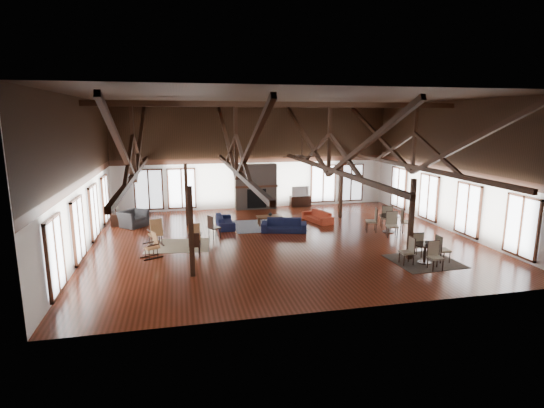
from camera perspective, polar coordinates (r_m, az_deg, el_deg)
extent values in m
plane|color=#5E2113|center=(18.52, 1.52, -4.84)|extent=(16.00, 16.00, 0.00)
cube|color=black|center=(17.79, 1.62, 14.04)|extent=(16.00, 14.00, 0.02)
cube|color=white|center=(24.72, -2.38, 6.37)|extent=(16.00, 0.02, 6.00)
cube|color=white|center=(11.33, 10.16, 0.05)|extent=(16.00, 0.02, 6.00)
cube|color=white|center=(17.77, -24.38, 3.33)|extent=(0.02, 14.00, 6.00)
cube|color=white|center=(21.30, 23.02, 4.64)|extent=(0.02, 14.00, 6.00)
cube|color=black|center=(17.78, 1.62, 13.24)|extent=(15.60, 0.18, 0.22)
cube|color=black|center=(17.46, -17.96, 3.83)|extent=(0.16, 13.70, 0.18)
cube|color=black|center=(17.34, -18.23, 8.26)|extent=(0.14, 0.14, 2.70)
cube|color=black|center=(20.83, -17.29, 8.42)|extent=(0.15, 7.07, 3.12)
cube|color=black|center=(13.88, -19.58, 6.97)|extent=(0.15, 7.07, 3.12)
cube|color=black|center=(17.53, -4.81, 4.38)|extent=(0.16, 13.70, 0.18)
cube|color=black|center=(17.41, -4.88, 8.80)|extent=(0.14, 0.14, 2.70)
cube|color=black|center=(20.89, -6.17, 8.88)|extent=(0.15, 7.07, 3.12)
cube|color=black|center=(13.97, -2.94, 7.64)|extent=(0.15, 7.07, 3.12)
cube|color=black|center=(18.49, 7.61, 4.69)|extent=(0.16, 13.70, 0.18)
cube|color=black|center=(18.38, 7.73, 8.87)|extent=(0.14, 0.14, 2.70)
cube|color=black|center=(21.70, 4.51, 9.00)|extent=(0.15, 7.07, 3.12)
cube|color=black|center=(15.15, 12.29, 7.70)|extent=(0.15, 7.07, 3.12)
cube|color=black|center=(20.20, 18.38, 4.78)|extent=(0.16, 13.70, 0.18)
cube|color=black|center=(20.10, 18.62, 8.60)|extent=(0.14, 0.14, 2.70)
cube|color=black|center=(23.18, 14.13, 8.86)|extent=(0.15, 7.07, 3.12)
cube|color=black|center=(17.20, 24.60, 7.35)|extent=(0.15, 7.07, 3.12)
cube|color=black|center=(14.23, -10.81, -3.72)|extent=(0.16, 0.16, 3.05)
cube|color=black|center=(16.48, 18.22, -2.01)|extent=(0.16, 0.16, 3.05)
cube|color=black|center=(21.07, -11.42, 1.20)|extent=(0.16, 0.16, 3.05)
cube|color=black|center=(22.65, 9.25, 1.99)|extent=(0.16, 0.16, 3.05)
cube|color=#6E5E54|center=(24.62, -2.22, 2.36)|extent=(2.40, 0.62, 2.60)
cube|color=black|center=(24.42, -2.07, 0.74)|extent=(1.10, 0.06, 1.10)
cube|color=#351A10|center=(24.34, -2.10, 2.38)|extent=(2.50, 0.20, 0.12)
cylinder|color=black|center=(16.98, 4.06, 7.56)|extent=(0.04, 0.04, 0.70)
cylinder|color=black|center=(17.01, 4.05, 6.38)|extent=(0.20, 0.20, 0.10)
cube|color=black|center=(17.14, 5.50, 6.39)|extent=(0.70, 0.12, 0.02)
cube|color=black|center=(17.44, 3.62, 6.51)|extent=(0.12, 0.70, 0.02)
cube|color=black|center=(16.88, 2.57, 6.36)|extent=(0.70, 0.12, 0.02)
cube|color=black|center=(16.58, 4.49, 6.24)|extent=(0.12, 0.70, 0.02)
imported|color=#131735|center=(19.75, 1.62, -2.88)|extent=(2.23, 1.33, 0.61)
imported|color=#15183A|center=(20.72, -6.33, -2.31)|extent=(1.97, 0.77, 0.57)
imported|color=#B73B23|center=(21.76, 6.15, -1.67)|extent=(2.02, 1.23, 0.55)
cube|color=brown|center=(20.92, -0.39, -1.69)|extent=(1.22, 0.63, 0.06)
cube|color=brown|center=(20.68, -1.66, -2.51)|extent=(0.06, 0.06, 0.40)
cube|color=brown|center=(21.06, -1.86, -2.25)|extent=(0.06, 0.06, 0.40)
cube|color=brown|center=(20.89, 1.09, -2.37)|extent=(0.06, 0.06, 0.40)
cube|color=brown|center=(21.27, 0.84, -2.11)|extent=(0.06, 0.06, 0.40)
imported|color=#B2B2B2|center=(20.94, -0.24, -1.31)|extent=(0.21, 0.21, 0.20)
imported|color=#28272A|center=(21.76, -18.16, -1.88)|extent=(1.58, 1.59, 0.78)
cube|color=black|center=(22.15, -20.20, -2.02)|extent=(0.45, 0.45, 0.60)
cylinder|color=black|center=(22.05, -20.29, -0.81)|extent=(0.08, 0.08, 0.36)
cone|color=beige|center=(22.00, -20.33, -0.20)|extent=(0.32, 0.32, 0.26)
cube|color=#925E37|center=(18.39, -15.42, -3.96)|extent=(0.63, 0.61, 0.05)
cube|color=#925E37|center=(18.09, -15.28, -3.09)|extent=(0.53, 0.34, 0.72)
cube|color=black|center=(18.45, -15.98, -5.27)|extent=(0.33, 0.85, 0.05)
cube|color=black|center=(18.56, -14.73, -5.11)|extent=(0.33, 0.85, 0.05)
cube|color=#925E37|center=(17.60, -10.32, -4.52)|extent=(0.51, 0.50, 0.05)
cube|color=#925E37|center=(17.31, -10.41, -3.70)|extent=(0.48, 0.23, 0.67)
cube|color=black|center=(17.73, -10.91, -5.72)|extent=(0.14, 0.82, 0.05)
cube|color=black|center=(17.70, -9.65, -5.71)|extent=(0.14, 0.82, 0.05)
cube|color=#925E37|center=(16.76, -15.96, -5.71)|extent=(0.57, 0.58, 0.05)
cube|color=#925E37|center=(16.75, -15.39, -4.63)|extent=(0.35, 0.46, 0.63)
cube|color=black|center=(16.71, -15.63, -7.03)|extent=(0.70, 0.39, 0.05)
cube|color=black|center=(17.03, -16.14, -6.71)|extent=(0.70, 0.39, 0.05)
cube|color=black|center=(18.82, -7.74, -3.18)|extent=(0.60, 0.60, 0.05)
cube|color=black|center=(18.65, -8.28, -2.44)|extent=(0.24, 0.41, 0.58)
cylinder|color=black|center=(18.88, -7.73, -3.88)|extent=(0.04, 0.04, 0.47)
cube|color=black|center=(16.51, -10.34, -5.49)|extent=(0.46, 0.46, 0.05)
cube|color=black|center=(16.25, -10.43, -4.79)|extent=(0.41, 0.09, 0.54)
cylinder|color=black|center=(16.57, -10.32, -6.22)|extent=(0.03, 0.03, 0.44)
cylinder|color=black|center=(16.43, 19.93, -5.17)|extent=(0.82, 0.82, 0.04)
cylinder|color=black|center=(16.52, 19.85, -6.29)|extent=(0.10, 0.10, 0.67)
cylinder|color=black|center=(16.63, 19.77, -7.40)|extent=(0.49, 0.49, 0.04)
cylinder|color=black|center=(20.29, 15.49, -1.52)|extent=(0.92, 0.92, 0.04)
cylinder|color=black|center=(20.38, 15.44, -2.57)|extent=(0.10, 0.10, 0.76)
cylinder|color=black|center=(20.47, 15.38, -3.61)|extent=(0.55, 0.55, 0.04)
imported|color=#B2B2B2|center=(16.48, 20.09, -4.86)|extent=(0.18, 0.18, 0.11)
imported|color=#B2B2B2|center=(20.21, 15.50, -1.36)|extent=(0.14, 0.14, 0.11)
cube|color=black|center=(25.48, 3.82, 0.39)|extent=(1.22, 0.46, 0.61)
imported|color=#B2B2B2|center=(25.36, 3.73, 1.73)|extent=(1.06, 0.23, 0.61)
cube|color=tan|center=(18.13, -12.50, -5.47)|extent=(2.73, 2.25, 0.01)
cube|color=#1B274C|center=(20.94, -0.47, -2.88)|extent=(3.41, 2.59, 0.01)
cube|color=black|center=(16.81, 19.76, -7.24)|extent=(2.45, 2.24, 0.01)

